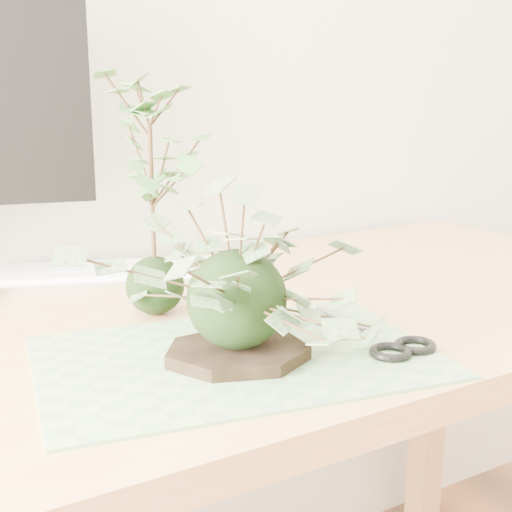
% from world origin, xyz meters
% --- Properties ---
extents(desk, '(1.60, 0.70, 0.74)m').
position_xyz_m(desk, '(-0.04, 1.23, 0.65)').
color(desk, tan).
rests_on(desk, ground_plane).
extents(cutting_mat, '(0.50, 0.38, 0.00)m').
position_xyz_m(cutting_mat, '(-0.07, 1.07, 0.74)').
color(cutting_mat, '#639364').
rests_on(cutting_mat, desk).
extents(stone_dish, '(0.22, 0.22, 0.01)m').
position_xyz_m(stone_dish, '(-0.07, 1.06, 0.75)').
color(stone_dish, black).
rests_on(stone_dish, cutting_mat).
extents(ivy_kokedama, '(0.38, 0.38, 0.23)m').
position_xyz_m(ivy_kokedama, '(-0.07, 1.06, 0.87)').
color(ivy_kokedama, black).
rests_on(ivy_kokedama, stone_dish).
extents(maple_kokedama, '(0.21, 0.21, 0.34)m').
position_xyz_m(maple_kokedama, '(-0.08, 1.28, 0.98)').
color(maple_kokedama, black).
rests_on(maple_kokedama, desk).
extents(keyboard, '(0.48, 0.30, 0.02)m').
position_xyz_m(keyboard, '(-0.05, 1.48, 0.75)').
color(keyboard, silver).
rests_on(keyboard, desk).
extents(scissors, '(0.09, 0.20, 0.01)m').
position_xyz_m(scissors, '(0.10, 1.01, 0.75)').
color(scissors, gray).
rests_on(scissors, cutting_mat).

